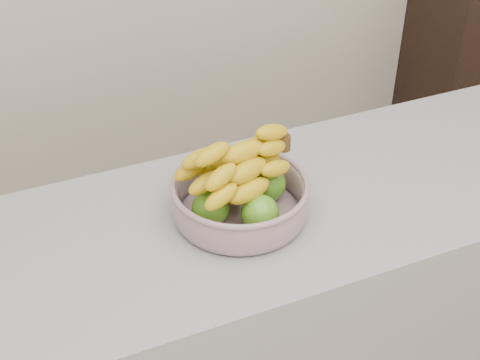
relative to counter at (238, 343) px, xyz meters
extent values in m
cube|color=#94959C|center=(0.00, 0.00, 0.00)|extent=(2.00, 0.60, 0.90)
cube|color=black|center=(1.65, 1.07, 0.02)|extent=(0.54, 0.44, 0.95)
cylinder|color=#A4B7C5|center=(0.00, 0.00, 0.46)|extent=(0.27, 0.27, 0.01)
torus|color=#A4B7C5|center=(0.00, 0.00, 0.54)|extent=(0.32, 0.32, 0.01)
sphere|color=#338416|center=(0.02, -0.08, 0.51)|extent=(0.09, 0.09, 0.09)
sphere|color=#338416|center=(0.08, 0.02, 0.51)|extent=(0.09, 0.09, 0.09)
sphere|color=#338416|center=(-0.01, 0.08, 0.51)|extent=(0.09, 0.09, 0.09)
sphere|color=#338416|center=(-0.07, -0.02, 0.51)|extent=(0.09, 0.09, 0.09)
ellipsoid|color=yellow|center=(0.00, -0.05, 0.56)|extent=(0.21, 0.11, 0.05)
ellipsoid|color=yellow|center=(-0.01, 0.00, 0.56)|extent=(0.21, 0.08, 0.05)
ellipsoid|color=yellow|center=(-0.02, 0.05, 0.56)|extent=(0.20, 0.06, 0.05)
ellipsoid|color=yellow|center=(0.01, -0.03, 0.59)|extent=(0.20, 0.12, 0.05)
ellipsoid|color=yellow|center=(0.00, 0.03, 0.59)|extent=(0.20, 0.05, 0.05)
ellipsoid|color=yellow|center=(0.01, 0.00, 0.62)|extent=(0.21, 0.08, 0.05)
cylinder|color=#452F16|center=(0.12, 0.02, 0.61)|extent=(0.03, 0.03, 0.04)
camera|label=1|loc=(-0.48, -1.13, 1.43)|focal=50.00mm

